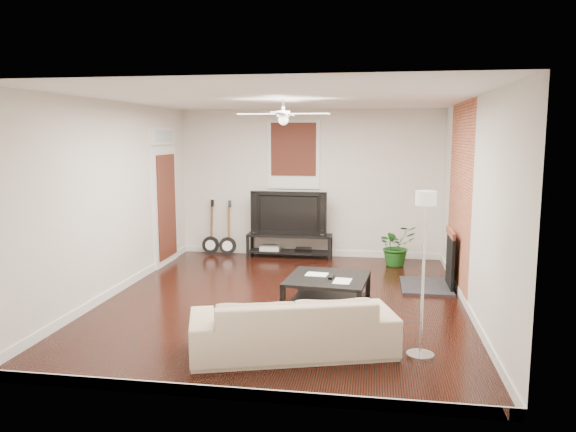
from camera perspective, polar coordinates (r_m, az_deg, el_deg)
name	(u,v)px	position (r m, az deg, el deg)	size (l,w,h in m)	color
room	(283,202)	(7.59, -0.47, 1.43)	(5.01, 6.01, 2.81)	black
brick_accent	(459,197)	(8.57, 17.32, 1.85)	(0.02, 2.20, 2.80)	#AA4E37
fireplace	(437,258)	(8.69, 15.17, -4.27)	(0.80, 1.10, 0.92)	black
window_back	(294,155)	(10.52, 0.58, 6.37)	(1.00, 0.06, 1.30)	#37140F
door_left	(165,195)	(10.10, -12.57, 2.10)	(0.08, 1.00, 2.50)	white
tv_stand	(290,246)	(10.54, 0.16, -3.07)	(1.61, 0.43, 0.45)	black
tv	(290,212)	(10.46, 0.18, 0.38)	(1.44, 0.19, 0.83)	black
coffee_table	(327,293)	(7.48, 4.10, -7.93)	(1.04, 1.04, 0.44)	black
sofa	(293,324)	(6.00, 0.49, -11.12)	(2.17, 0.85, 0.63)	tan
floor_lamp	(423,275)	(5.89, 13.81, -5.95)	(0.29, 0.29, 1.77)	silver
potted_plant	(396,245)	(10.01, 11.16, -3.00)	(0.67, 0.58, 0.74)	#195418
guitar_left	(210,227)	(10.80, -8.04, -1.18)	(0.33, 0.24, 1.08)	black
guitar_right	(227,228)	(10.68, -6.29, -1.26)	(0.33, 0.24, 1.08)	black
ceiling_fan	(283,114)	(7.54, -0.48, 10.52)	(1.24, 1.24, 0.32)	white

